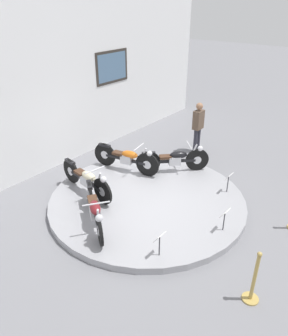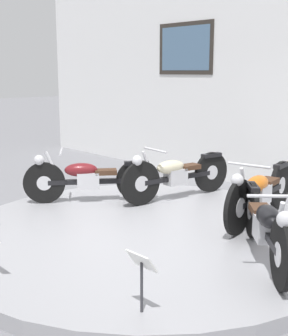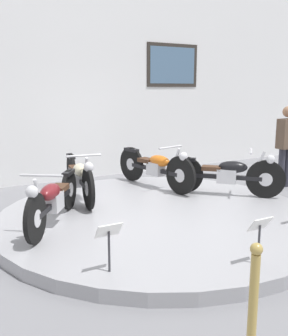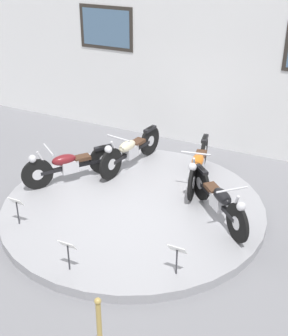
{
  "view_description": "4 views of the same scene",
  "coord_description": "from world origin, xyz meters",
  "px_view_note": "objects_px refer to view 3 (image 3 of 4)",
  "views": [
    {
      "loc": [
        -5.27,
        -4.08,
        4.48
      ],
      "look_at": [
        0.29,
        0.33,
        0.73
      ],
      "focal_mm": 35.0,
      "sensor_mm": 36.0,
      "label": 1
    },
    {
      "loc": [
        3.96,
        -3.72,
        2.05
      ],
      "look_at": [
        -0.15,
        0.1,
        0.89
      ],
      "focal_mm": 50.0,
      "sensor_mm": 36.0,
      "label": 2
    },
    {
      "loc": [
        -2.92,
        -4.74,
        1.96
      ],
      "look_at": [
        -0.02,
        0.38,
        0.76
      ],
      "focal_mm": 42.0,
      "sensor_mm": 36.0,
      "label": 3
    },
    {
      "loc": [
        3.35,
        -6.31,
        4.6
      ],
      "look_at": [
        0.14,
        0.15,
        0.85
      ],
      "focal_mm": 50.0,
      "sensor_mm": 36.0,
      "label": 4
    }
  ],
  "objects_px": {
    "motorcycle_maroon": "(53,198)",
    "visitor_standing": "(286,142)",
    "motorcycle_cream": "(79,176)",
    "info_placard_front_left": "(109,237)",
    "info_placard_front_centre": "(260,230)",
    "motorcycle_black": "(227,173)",
    "motorcycle_orange": "(156,166)"
  },
  "relations": [
    {
      "from": "motorcycle_cream",
      "to": "info_placard_front_centre",
      "type": "height_order",
      "value": "motorcycle_cream"
    },
    {
      "from": "motorcycle_cream",
      "to": "motorcycle_black",
      "type": "xyz_separation_m",
      "value": [
        2.24,
        -1.06,
        -0.0
      ]
    },
    {
      "from": "motorcycle_black",
      "to": "visitor_standing",
      "type": "xyz_separation_m",
      "value": [
        1.82,
        0.36,
        0.37
      ]
    },
    {
      "from": "motorcycle_maroon",
      "to": "info_placard_front_left",
      "type": "relative_size",
      "value": 3.17
    },
    {
      "from": "motorcycle_maroon",
      "to": "motorcycle_orange",
      "type": "relative_size",
      "value": 0.81
    },
    {
      "from": "motorcycle_orange",
      "to": "info_placard_front_left",
      "type": "xyz_separation_m",
      "value": [
        -2.17,
        -2.68,
        -0.03
      ]
    },
    {
      "from": "info_placard_front_left",
      "to": "motorcycle_cream",
      "type": "bearing_deg",
      "value": 75.56
    },
    {
      "from": "motorcycle_orange",
      "to": "motorcycle_maroon",
      "type": "bearing_deg",
      "value": -154.55
    },
    {
      "from": "motorcycle_maroon",
      "to": "motorcycle_cream",
      "type": "height_order",
      "value": "motorcycle_cream"
    },
    {
      "from": "motorcycle_cream",
      "to": "info_placard_front_centre",
      "type": "distance_m",
      "value": 3.36
    },
    {
      "from": "motorcycle_orange",
      "to": "info_placard_front_left",
      "type": "relative_size",
      "value": 3.89
    },
    {
      "from": "motorcycle_black",
      "to": "info_placard_front_centre",
      "type": "xyz_separation_m",
      "value": [
        -1.51,
        -2.22,
        -0.02
      ]
    },
    {
      "from": "info_placard_front_centre",
      "to": "visitor_standing",
      "type": "xyz_separation_m",
      "value": [
        3.32,
        2.58,
        0.38
      ]
    },
    {
      "from": "motorcycle_maroon",
      "to": "visitor_standing",
      "type": "bearing_deg",
      "value": 4.29
    },
    {
      "from": "motorcycle_black",
      "to": "info_placard_front_centre",
      "type": "relative_size",
      "value": 2.83
    },
    {
      "from": "motorcycle_maroon",
      "to": "motorcycle_black",
      "type": "height_order",
      "value": "motorcycle_black"
    },
    {
      "from": "motorcycle_black",
      "to": "motorcycle_orange",
      "type": "bearing_deg",
      "value": 125.89
    },
    {
      "from": "info_placard_front_left",
      "to": "info_placard_front_centre",
      "type": "bearing_deg",
      "value": -22.81
    },
    {
      "from": "motorcycle_orange",
      "to": "motorcycle_black",
      "type": "relative_size",
      "value": 1.38
    },
    {
      "from": "motorcycle_orange",
      "to": "visitor_standing",
      "type": "distance_m",
      "value": 2.7
    },
    {
      "from": "motorcycle_cream",
      "to": "motorcycle_orange",
      "type": "height_order",
      "value": "motorcycle_orange"
    },
    {
      "from": "visitor_standing",
      "to": "motorcycle_maroon",
      "type": "bearing_deg",
      "value": -175.71
    },
    {
      "from": "motorcycle_cream",
      "to": "motorcycle_black",
      "type": "bearing_deg",
      "value": -25.25
    },
    {
      "from": "motorcycle_maroon",
      "to": "motorcycle_orange",
      "type": "height_order",
      "value": "motorcycle_orange"
    },
    {
      "from": "motorcycle_cream",
      "to": "visitor_standing",
      "type": "relative_size",
      "value": 1.23
    },
    {
      "from": "visitor_standing",
      "to": "info_placard_front_centre",
      "type": "bearing_deg",
      "value": -142.18
    },
    {
      "from": "motorcycle_maroon",
      "to": "motorcycle_cream",
      "type": "bearing_deg",
      "value": 54.31
    },
    {
      "from": "motorcycle_maroon",
      "to": "info_placard_front_centre",
      "type": "bearing_deg",
      "value": -55.88
    },
    {
      "from": "motorcycle_cream",
      "to": "info_placard_front_centre",
      "type": "xyz_separation_m",
      "value": [
        0.74,
        -3.28,
        -0.02
      ]
    },
    {
      "from": "motorcycle_maroon",
      "to": "visitor_standing",
      "type": "xyz_separation_m",
      "value": [
        4.82,
        0.36,
        0.38
      ]
    },
    {
      "from": "info_placard_front_centre",
      "to": "visitor_standing",
      "type": "height_order",
      "value": "visitor_standing"
    },
    {
      "from": "motorcycle_maroon",
      "to": "motorcycle_black",
      "type": "xyz_separation_m",
      "value": [
        3.01,
        0.01,
        0.01
      ]
    }
  ]
}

